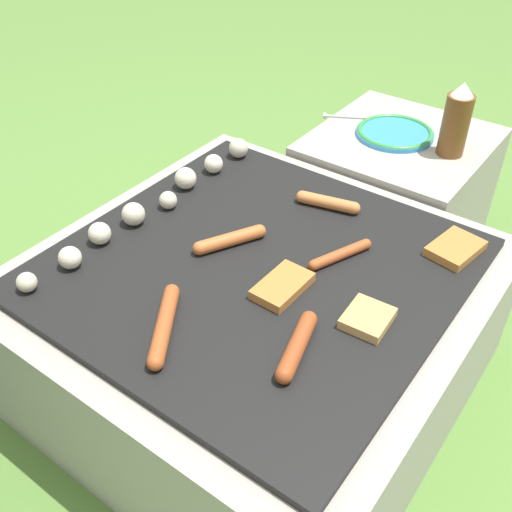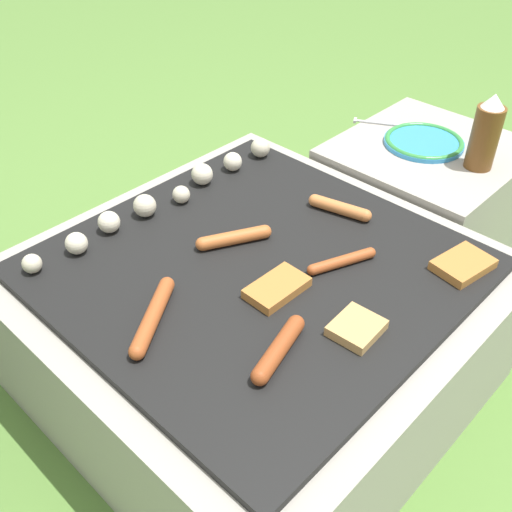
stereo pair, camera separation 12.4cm
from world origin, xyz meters
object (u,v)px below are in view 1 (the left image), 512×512
Objects in this scene: sausage_front_center at (328,202)px; condiment_bottle at (456,121)px; plate_colorful at (395,133)px; fork_utensil at (353,117)px.

sausage_front_center is 0.45m from condiment_bottle.
fork_utensil is (0.03, 0.15, -0.01)m from plate_colorful.
sausage_front_center reaches higher than fork_utensil.
sausage_front_center is at bearing -157.89° from fork_utensil.
condiment_bottle is at bearing -93.06° from plate_colorful.
fork_utensil is at bearing 83.44° from condiment_bottle.
condiment_bottle is (0.42, -0.13, 0.08)m from sausage_front_center.
sausage_front_center is 0.50m from fork_utensil.
sausage_front_center is at bearing -175.11° from plate_colorful.
condiment_bottle is at bearing -96.56° from fork_utensil.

